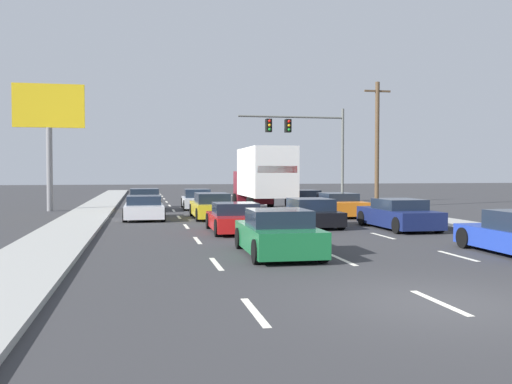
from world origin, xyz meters
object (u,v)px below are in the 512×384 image
Objects in this scene: car_tan at (144,200)px; car_orange at (337,205)px; car_green at (278,234)px; car_gray at (306,200)px; roadside_billboard at (49,121)px; car_white at (144,208)px; box_truck at (263,176)px; utility_pole_mid at (377,143)px; traffic_signal_mast at (301,134)px; car_black at (309,213)px; car_navy at (398,215)px; car_silver at (197,200)px; car_yellow at (211,207)px; car_red at (235,219)px.

car_tan reaches higher than car_orange.
car_green is 14.39m from car_orange.
roadside_billboard reaches higher than car_gray.
box_truck is at bearing 28.89° from car_white.
car_gray is at bearing -0.29° from roadside_billboard.
roadside_billboard reaches higher than car_orange.
utility_pole_mid is 20.62m from roadside_billboard.
traffic_signal_mast is 0.97× the size of utility_pole_mid.
car_black is 0.53× the size of utility_pole_mid.
car_green reaches higher than car_navy.
utility_pole_mid is (11.42, 19.31, 3.66)m from car_green.
utility_pole_mid reaches higher than car_black.
utility_pole_mid is (8.11, 11.47, 3.70)m from car_black.
car_navy is (10.23, -13.22, -0.05)m from car_tan.
car_navy is at bearing -90.38° from car_gray.
car_silver reaches higher than car_navy.
car_gray is 0.56× the size of utility_pole_mid.
car_silver is at bearing 133.45° from car_orange.
car_tan is 0.52× the size of traffic_signal_mast.
box_truck is at bearing 107.36° from car_navy.
traffic_signal_mast is at bearing 72.55° from car_green.
car_yellow is 9.90m from car_gray.
car_navy is at bearing -28.84° from car_black.
car_yellow is 1.06× the size of car_black.
car_tan is 1.02× the size of car_red.
car_tan is 0.89× the size of car_gray.
roadside_billboard is at bearing 178.56° from utility_pole_mid.
car_black is 0.95× the size of car_gray.
utility_pole_mid reaches higher than box_truck.
car_yellow is at bearing -178.94° from car_orange.
car_white is 9.98m from roadside_billboard.
car_white is 13.55m from car_green.
car_white is 12.43m from car_navy.
car_gray is at bearing 174.74° from utility_pole_mid.
car_orange is at bearing 58.66° from car_black.
car_navy is (6.58, 6.04, -0.02)m from car_green.
car_green is 22.36m from roadside_billboard.
car_navy reaches higher than car_white.
car_silver is at bearing 90.22° from car_yellow.
car_silver is 15.63m from car_navy.
car_black is at bearing -53.45° from car_yellow.
car_gray is (7.02, 6.97, -0.06)m from car_yellow.
car_navy is (3.38, -10.80, -1.54)m from box_truck.
roadside_billboard is (-16.84, -4.59, 0.25)m from traffic_signal_mast.
utility_pole_mid is (5.04, 6.41, 3.68)m from car_orange.
car_tan is 13.36m from car_black.
car_gray is 6.85m from car_orange.
car_red is 15.16m from car_gray.
car_green is at bearing -112.85° from car_black.
car_white is 0.57× the size of box_truck.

